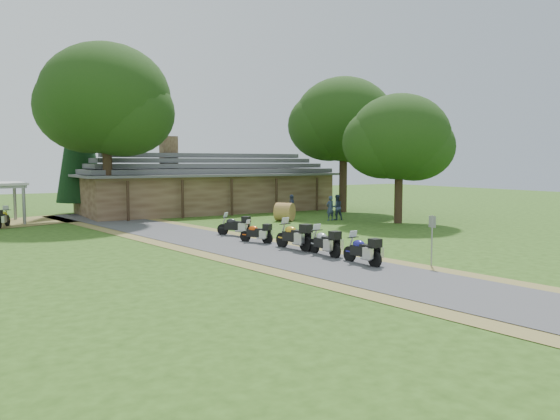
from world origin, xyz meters
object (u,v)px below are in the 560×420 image
motorcycle_row_b (324,241)px  hay_bale (285,212)px  motorcycle_row_d (256,232)px  motorcycle_row_c (294,235)px  lodge (208,182)px  motorcycle_carport_a (3,217)px  motorcycle_row_e (234,225)px  motorcycle_row_a (362,249)px

motorcycle_row_b → hay_bale: 14.32m
motorcycle_row_d → hay_bale: 10.55m
motorcycle_row_c → hay_bale: 12.59m
lodge → motorcycle_carport_a: 16.30m
motorcycle_row_c → motorcycle_carport_a: motorcycle_row_c is taller
motorcycle_carport_a → hay_bale: size_ratio=1.50×
motorcycle_row_b → hay_bale: bearing=-25.3°
lodge → motorcycle_row_c: (-4.94, -20.86, -1.73)m
motorcycle_row_d → hay_bale: hay_bale is taller
motorcycle_row_b → motorcycle_row_e: 7.84m
motorcycle_row_d → motorcycle_row_e: (0.26, 2.96, 0.06)m
motorcycle_row_e → motorcycle_carport_a: 15.40m
motorcycle_row_c → hay_bale: motorcycle_row_c is taller
motorcycle_row_c → motorcycle_row_e: 5.76m
lodge → motorcycle_row_e: lodge is taller
motorcycle_carport_a → motorcycle_row_b: bearing=-126.6°
motorcycle_row_a → motorcycle_row_e: (-0.51, 10.28, -0.01)m
lodge → motorcycle_row_d: 18.95m
lodge → motorcycle_row_e: size_ratio=11.51×
motorcycle_row_b → lodge: bearing=-11.9°
motorcycle_row_a → motorcycle_carport_a: motorcycle_carport_a is taller
motorcycle_row_a → motorcycle_row_e: motorcycle_row_a is taller
motorcycle_row_d → motorcycle_carport_a: 17.52m
lodge → motorcycle_row_a: (-4.63, -25.38, -1.81)m
lodge → motorcycle_row_e: bearing=-108.8°
lodge → motorcycle_row_b: 23.48m
motorcycle_row_a → motorcycle_row_d: bearing=3.8°
motorcycle_row_a → motorcycle_row_e: bearing=0.7°
motorcycle_row_e → motorcycle_carport_a: motorcycle_carport_a is taller
lodge → hay_bale: size_ratio=16.76×
motorcycle_row_a → motorcycle_row_b: motorcycle_row_b is taller
motorcycle_carport_a → hay_bale: 18.12m
motorcycle_row_d → motorcycle_carport_a: motorcycle_carport_a is taller
lodge → motorcycle_carport_a: size_ratio=11.17×
motorcycle_carport_a → motorcycle_row_a: bearing=-129.4°
motorcycle_row_e → hay_bale: 8.29m
lodge → hay_bale: lodge is taller
lodge → motorcycle_row_b: lodge is taller
motorcycle_row_a → motorcycle_row_c: (-0.32, 4.53, 0.08)m
motorcycle_row_e → motorcycle_row_d: bearing=140.1°
motorcycle_row_e → motorcycle_carport_a: size_ratio=0.97×
lodge → motorcycle_row_c: size_ratio=10.14×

